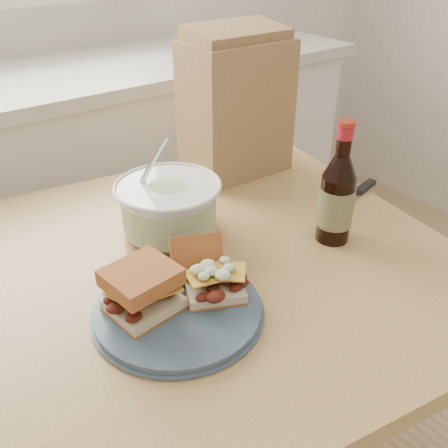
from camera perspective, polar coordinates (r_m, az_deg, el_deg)
cabinet_run at (r=1.86m, az=-21.56°, el=0.97°), size 2.50×0.64×0.94m
dining_table at (r=1.08m, az=-0.54°, el=-8.40°), size 1.06×1.06×0.77m
plate at (r=0.87m, az=-5.26°, el=-9.77°), size 0.29×0.29×0.02m
sandwich_left at (r=0.84m, az=-9.31°, el=-7.40°), size 0.12×0.11×0.08m
sandwich_right at (r=0.88m, az=-1.78°, el=-5.67°), size 0.13×0.17×0.08m
coleslaw_bowl at (r=1.06m, az=-6.30°, el=1.72°), size 0.22×0.22×0.22m
beer_bottle at (r=1.04m, az=12.77°, el=2.95°), size 0.07×0.07×0.26m
knife at (r=1.28m, az=15.29°, el=3.69°), size 0.20×0.06×0.01m
paper_bag at (r=1.30m, az=1.36°, el=13.01°), size 0.26×0.18×0.34m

